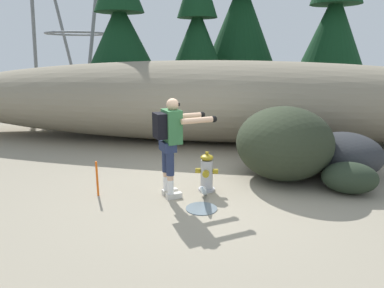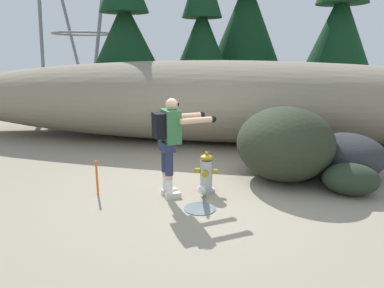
% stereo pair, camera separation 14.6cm
% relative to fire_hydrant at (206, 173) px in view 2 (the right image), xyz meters
% --- Properties ---
extents(ground_plane, '(56.00, 56.00, 0.04)m').
position_rel_fire_hydrant_xyz_m(ground_plane, '(-0.14, -0.09, -0.34)').
color(ground_plane, gray).
extents(dirt_embankment, '(16.99, 3.20, 2.15)m').
position_rel_fire_hydrant_xyz_m(dirt_embankment, '(-0.14, 3.80, 0.75)').
color(dirt_embankment, gray).
rests_on(dirt_embankment, ground_plane).
extents(fire_hydrant, '(0.39, 0.34, 0.70)m').
position_rel_fire_hydrant_xyz_m(fire_hydrant, '(0.00, 0.00, 0.00)').
color(fire_hydrant, '#B2B2B7').
rests_on(fire_hydrant, ground_plane).
extents(hydrant_water_jet, '(0.49, 0.89, 0.46)m').
position_rel_fire_hydrant_xyz_m(hydrant_water_jet, '(0.00, -0.55, -0.20)').
color(hydrant_water_jet, silver).
rests_on(hydrant_water_jet, ground_plane).
extents(utility_worker, '(1.03, 0.85, 1.64)m').
position_rel_fire_hydrant_xyz_m(utility_worker, '(-0.54, -0.33, 0.72)').
color(utility_worker, beige).
rests_on(utility_worker, ground_plane).
extents(boulder_large, '(2.51, 2.51, 1.38)m').
position_rel_fire_hydrant_xyz_m(boulder_large, '(1.37, 0.84, 0.37)').
color(boulder_large, '#283021').
rests_on(boulder_large, ground_plane).
extents(boulder_mid, '(1.66, 1.73, 0.84)m').
position_rel_fire_hydrant_xyz_m(boulder_mid, '(2.58, 1.22, 0.10)').
color(boulder_mid, '#2C2E31').
rests_on(boulder_mid, ground_plane).
extents(boulder_small, '(0.97, 0.75, 0.53)m').
position_rel_fire_hydrant_xyz_m(boulder_small, '(2.43, 0.25, -0.05)').
color(boulder_small, '#253022').
rests_on(boulder_small, ground_plane).
extents(pine_tree_far_left, '(2.53, 2.53, 5.73)m').
position_rel_fire_hydrant_xyz_m(pine_tree_far_left, '(-3.55, 6.21, 2.94)').
color(pine_tree_far_left, '#47331E').
rests_on(pine_tree_far_left, ground_plane).
extents(pine_tree_left, '(2.19, 2.19, 5.70)m').
position_rel_fire_hydrant_xyz_m(pine_tree_left, '(-1.11, 7.33, 2.83)').
color(pine_tree_left, '#47331E').
rests_on(pine_tree_left, ground_plane).
extents(pine_tree_center, '(2.82, 2.82, 7.46)m').
position_rel_fire_hydrant_xyz_m(pine_tree_center, '(0.40, 8.93, 3.78)').
color(pine_tree_center, '#47331E').
rests_on(pine_tree_center, ground_plane).
extents(pine_tree_right, '(2.67, 2.67, 6.64)m').
position_rel_fire_hydrant_xyz_m(pine_tree_right, '(3.61, 7.75, 3.16)').
color(pine_tree_right, '#47331E').
rests_on(pine_tree_right, ground_plane).
extents(survey_stake, '(0.04, 0.04, 0.60)m').
position_rel_fire_hydrant_xyz_m(survey_stake, '(-1.78, -0.49, -0.02)').
color(survey_stake, '#E55914').
rests_on(survey_stake, ground_plane).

